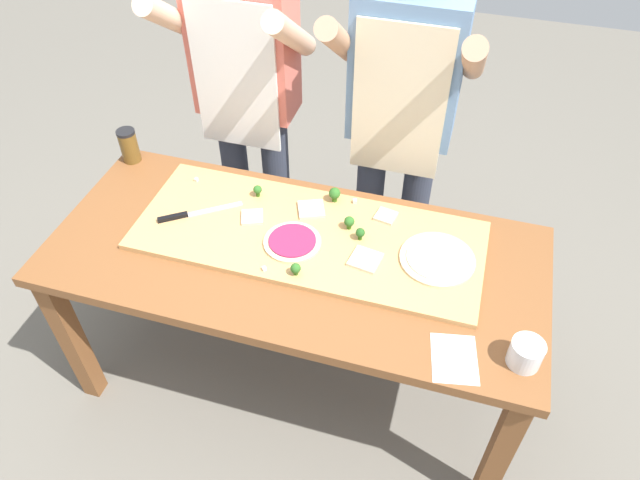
% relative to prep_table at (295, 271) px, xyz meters
% --- Properties ---
extents(ground_plane, '(8.00, 8.00, 0.00)m').
position_rel_prep_table_xyz_m(ground_plane, '(0.00, 0.00, -0.66)').
color(ground_plane, '#6B665B').
extents(prep_table, '(1.74, 0.77, 0.75)m').
position_rel_prep_table_xyz_m(prep_table, '(0.00, 0.00, 0.00)').
color(prep_table, brown).
rests_on(prep_table, ground).
extents(cutting_board, '(1.24, 0.49, 0.02)m').
position_rel_prep_table_xyz_m(cutting_board, '(0.03, 0.08, 0.11)').
color(cutting_board, tan).
rests_on(cutting_board, prep_table).
extents(chefs_knife, '(0.27, 0.20, 0.02)m').
position_rel_prep_table_xyz_m(chefs_knife, '(-0.43, 0.05, 0.12)').
color(chefs_knife, '#B7BABF').
rests_on(chefs_knife, cutting_board).
extents(pizza_whole_beet_magenta, '(0.20, 0.20, 0.02)m').
position_rel_prep_table_xyz_m(pizza_whole_beet_magenta, '(-0.01, 0.02, 0.13)').
color(pizza_whole_beet_magenta, beige).
rests_on(pizza_whole_beet_magenta, cutting_board).
extents(pizza_whole_white_garlic, '(0.26, 0.26, 0.02)m').
position_rel_prep_table_xyz_m(pizza_whole_white_garlic, '(0.49, 0.08, 0.13)').
color(pizza_whole_white_garlic, beige).
rests_on(pizza_whole_white_garlic, cutting_board).
extents(pizza_slice_center, '(0.10, 0.10, 0.01)m').
position_rel_prep_table_xyz_m(pizza_slice_center, '(-0.19, 0.10, 0.12)').
color(pizza_slice_center, beige).
rests_on(pizza_slice_center, cutting_board).
extents(pizza_slice_far_left, '(0.08, 0.08, 0.01)m').
position_rel_prep_table_xyz_m(pizza_slice_far_left, '(0.27, 0.25, 0.12)').
color(pizza_slice_far_left, beige).
rests_on(pizza_slice_far_left, cutting_board).
extents(pizza_slice_near_left, '(0.12, 0.12, 0.01)m').
position_rel_prep_table_xyz_m(pizza_slice_near_left, '(-0.00, 0.20, 0.12)').
color(pizza_slice_near_left, beige).
rests_on(pizza_slice_near_left, cutting_board).
extents(pizza_slice_near_right, '(0.11, 0.11, 0.01)m').
position_rel_prep_table_xyz_m(pizza_slice_near_right, '(0.25, 0.01, 0.12)').
color(pizza_slice_near_right, beige).
rests_on(pizza_slice_near_right, cutting_board).
extents(broccoli_floret_back_mid, '(0.03, 0.03, 0.05)m').
position_rel_prep_table_xyz_m(broccoli_floret_back_mid, '(0.21, 0.11, 0.15)').
color(broccoli_floret_back_mid, '#2C5915').
rests_on(broccoli_floret_back_mid, cutting_board).
extents(broccoli_floret_center_left, '(0.04, 0.04, 0.05)m').
position_rel_prep_table_xyz_m(broccoli_floret_center_left, '(0.04, -0.11, 0.14)').
color(broccoli_floret_center_left, '#366618').
rests_on(broccoli_floret_center_left, cutting_board).
extents(broccoli_floret_front_left, '(0.03, 0.03, 0.05)m').
position_rel_prep_table_xyz_m(broccoli_floret_front_left, '(-0.22, 0.23, 0.15)').
color(broccoli_floret_front_left, '#366618').
rests_on(broccoli_floret_front_left, cutting_board).
extents(broccoli_floret_center_right, '(0.04, 0.04, 0.05)m').
position_rel_prep_table_xyz_m(broccoli_floret_center_right, '(0.16, 0.15, 0.15)').
color(broccoli_floret_center_right, '#366618').
rests_on(broccoli_floret_center_right, cutting_board).
extents(broccoli_floret_front_mid, '(0.04, 0.04, 0.06)m').
position_rel_prep_table_xyz_m(broccoli_floret_front_mid, '(0.07, 0.28, 0.15)').
color(broccoli_floret_front_mid, '#366618').
rests_on(broccoli_floret_front_mid, cutting_board).
extents(cheese_crumble_a, '(0.02, 0.02, 0.01)m').
position_rel_prep_table_xyz_m(cheese_crumble_a, '(-0.48, 0.24, 0.12)').
color(cheese_crumble_a, silver).
rests_on(cheese_crumble_a, cutting_board).
extents(cheese_crumble_b, '(0.02, 0.02, 0.01)m').
position_rel_prep_table_xyz_m(cheese_crumble_b, '(-0.06, -0.13, 0.12)').
color(cheese_crumble_b, white).
rests_on(cheese_crumble_b, cutting_board).
extents(cheese_crumble_c, '(0.02, 0.02, 0.01)m').
position_rel_prep_table_xyz_m(cheese_crumble_c, '(0.14, 0.29, 0.13)').
color(cheese_crumble_c, silver).
rests_on(cheese_crumble_c, cutting_board).
extents(flour_cup, '(0.10, 0.10, 0.09)m').
position_rel_prep_table_xyz_m(flour_cup, '(0.79, -0.24, 0.14)').
color(flour_cup, white).
rests_on(flour_cup, prep_table).
extents(sauce_jar, '(0.07, 0.07, 0.14)m').
position_rel_prep_table_xyz_m(sauce_jar, '(-0.81, 0.32, 0.17)').
color(sauce_jar, brown).
rests_on(sauce_jar, prep_table).
extents(recipe_note, '(0.17, 0.20, 0.00)m').
position_rel_prep_table_xyz_m(recipe_note, '(0.59, -0.29, 0.10)').
color(recipe_note, white).
rests_on(recipe_note, prep_table).
extents(cook_left, '(0.54, 0.39, 1.67)m').
position_rel_prep_table_xyz_m(cook_left, '(-0.39, 0.60, 0.34)').
color(cook_left, '#333847').
rests_on(cook_left, ground).
extents(cook_right, '(0.54, 0.39, 1.67)m').
position_rel_prep_table_xyz_m(cook_right, '(0.24, 0.60, 0.34)').
color(cook_right, '#333847').
rests_on(cook_right, ground).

